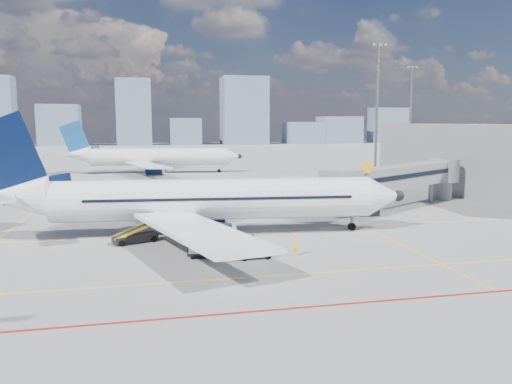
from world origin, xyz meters
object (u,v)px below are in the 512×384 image
(main_aircraft, at_px, (196,200))
(baggage_tug, at_px, (253,247))
(ramp_worker, at_px, (296,245))
(second_aircraft, at_px, (151,157))
(cargo_dolly, at_px, (211,242))
(belt_loader, at_px, (137,236))

(main_aircraft, distance_m, baggage_tug, 9.90)
(baggage_tug, distance_m, ramp_worker, 3.43)
(baggage_tug, xyz_separation_m, ramp_worker, (3.43, -0.08, 0.03))
(second_aircraft, distance_m, baggage_tug, 66.77)
(baggage_tug, distance_m, cargo_dolly, 3.25)
(main_aircraft, distance_m, second_aircraft, 57.50)
(main_aircraft, relative_size, second_aircraft, 1.09)
(second_aircraft, height_order, belt_loader, second_aircraft)
(main_aircraft, height_order, ramp_worker, main_aircraft)
(second_aircraft, distance_m, belt_loader, 59.50)
(cargo_dolly, relative_size, belt_loader, 0.72)
(main_aircraft, bearing_deg, belt_loader, -153.64)
(main_aircraft, bearing_deg, baggage_tug, -63.31)
(main_aircraft, height_order, second_aircraft, main_aircraft)
(second_aircraft, bearing_deg, belt_loader, -84.78)
(second_aircraft, relative_size, ramp_worker, 20.99)
(main_aircraft, xyz_separation_m, second_aircraft, (-3.48, 57.39, 0.01))
(second_aircraft, bearing_deg, cargo_dolly, -79.53)
(main_aircraft, distance_m, ramp_worker, 11.60)
(cargo_dolly, bearing_deg, ramp_worker, -4.82)
(baggage_tug, height_order, cargo_dolly, cargo_dolly)
(ramp_worker, bearing_deg, main_aircraft, 39.58)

